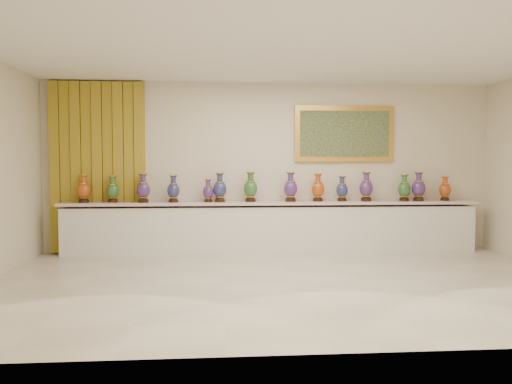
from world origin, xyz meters
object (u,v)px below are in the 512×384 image
at_px(counter, 272,228).
at_px(vase_0, 84,190).
at_px(vase_2, 143,189).
at_px(vase_1, 113,191).

relative_size(counter, vase_0, 15.25).
distance_m(counter, vase_2, 2.33).
bearing_deg(vase_1, counter, 0.05).
height_order(vase_0, vase_1, vase_0).
height_order(vase_1, vase_2, vase_2).
relative_size(vase_0, vase_2, 0.96).
xyz_separation_m(vase_0, vase_2, (1.01, -0.04, 0.01)).
bearing_deg(vase_2, vase_1, 174.39).
bearing_deg(vase_0, vase_2, -2.44).
relative_size(counter, vase_2, 14.63).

